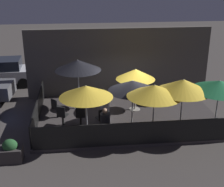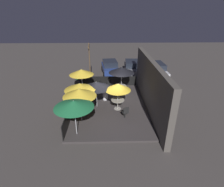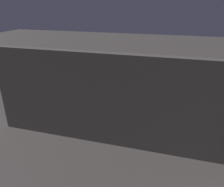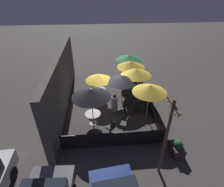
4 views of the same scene
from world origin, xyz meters
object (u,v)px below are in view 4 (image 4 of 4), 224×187
object	(u,v)px
patio_umbrella_3	(129,57)
patio_chair_3	(93,85)
patio_umbrella_6	(131,64)
patio_chair_0	(111,128)
patio_chair_4	(127,106)
patio_umbrella_1	(91,93)
patio_umbrella_4	(122,79)
patio_chair_2	(125,123)
patio_umbrella_0	(99,77)
patio_umbrella_5	(136,72)
patron_0	(137,104)
dining_table_0	(99,92)
light_post	(166,136)
patron_1	(114,104)
patio_chair_1	(124,115)
planter_box	(177,148)
patio_umbrella_2	(150,89)
dining_table_1	(93,116)

from	to	relation	value
patio_umbrella_3	patio_chair_3	size ratio (longest dim) A/B	2.50
patio_umbrella_3	patio_umbrella_6	world-z (taller)	patio_umbrella_6
patio_chair_0	patio_chair_4	distance (m)	2.33
patio_umbrella_1	patio_chair_3	bearing A→B (deg)	-0.04
patio_umbrella_4	patio_chair_2	xyz separation A→B (m)	(-3.04, 0.20, -1.30)
patio_umbrella_0	patio_umbrella_5	xyz separation A→B (m)	(0.25, -2.69, 0.16)
patron_0	patio_umbrella_5	bearing A→B (deg)	-96.63
patio_umbrella_6	patio_chair_0	distance (m)	5.79
patio_umbrella_4	dining_table_0	bearing A→B (deg)	75.35
patio_umbrella_3	patron_0	size ratio (longest dim) A/B	1.89
patio_umbrella_1	light_post	distance (m)	4.58
patio_umbrella_6	patio_umbrella_3	bearing A→B (deg)	-4.32
patio_umbrella_1	patio_chair_0	world-z (taller)	patio_umbrella_1
patio_umbrella_3	patio_chair_2	distance (m)	6.68
patio_chair_3	patron_1	world-z (taller)	patron_1
patio_chair_0	patio_chair_1	distance (m)	1.41
patio_umbrella_3	patio_chair_2	xyz separation A→B (m)	(-6.38, 1.25, -1.55)
planter_box	patio_umbrella_0	bearing A→B (deg)	35.88
planter_box	patio_umbrella_2	bearing A→B (deg)	17.07
patio_chair_0	patron_1	xyz separation A→B (m)	(2.19, -0.40, 0.07)
patio_umbrella_1	patio_umbrella_6	distance (m)	5.12
patron_1	patio_umbrella_1	bearing A→B (deg)	-2.03
patio_umbrella_1	planter_box	bearing A→B (deg)	-120.82
dining_table_0	patron_1	xyz separation A→B (m)	(-1.57, -0.96, -0.02)
patio_umbrella_0	patio_umbrella_6	bearing A→B (deg)	-60.12
patio_chair_0	planter_box	bearing A→B (deg)	-158.35
patio_umbrella_5	light_post	xyz separation A→B (m)	(-6.37, 0.12, 0.14)
patio_chair_1	light_post	size ratio (longest dim) A/B	0.22
patio_umbrella_3	patio_umbrella_5	xyz separation A→B (m)	(-2.67, -0.05, -0.09)
patio_umbrella_5	planter_box	bearing A→B (deg)	-168.74
dining_table_0	patio_chair_0	world-z (taller)	patio_chair_0
patio_umbrella_6	patio_chair_0	xyz separation A→B (m)	(-5.21, 1.98, -1.56)
patio_umbrella_4	patron_1	xyz separation A→B (m)	(-1.15, 0.63, -1.22)
dining_table_0	patio_chair_0	bearing A→B (deg)	-171.57
patio_umbrella_5	dining_table_1	bearing A→B (deg)	133.13
patio_chair_3	patron_0	distance (m)	4.16
patio_umbrella_5	dining_table_0	distance (m)	3.02
patio_umbrella_5	dining_table_0	bearing A→B (deg)	95.30
patio_chair_3	patio_umbrella_3	bearing A→B (deg)	98.36
patio_umbrella_1	patio_umbrella_2	xyz separation A→B (m)	(0.27, -3.38, -0.07)
dining_table_0	patio_chair_2	xyz separation A→B (m)	(-3.46, -1.39, -0.10)
patio_umbrella_1	patio_umbrella_2	world-z (taller)	patio_umbrella_1
patio_chair_1	planter_box	xyz separation A→B (m)	(-2.55, -2.32, -0.23)
patio_umbrella_1	patio_umbrella_3	size ratio (longest dim) A/B	1.08
patio_chair_1	light_post	world-z (taller)	light_post
patio_umbrella_1	dining_table_0	xyz separation A→B (m)	(2.70, -0.46, -1.60)
dining_table_1	patio_chair_0	world-z (taller)	patio_chair_0
patio_umbrella_4	patio_chair_3	distance (m)	2.98
patio_umbrella_3	patio_umbrella_5	world-z (taller)	patio_umbrella_3
patio_umbrella_6	patio_chair_1	world-z (taller)	patio_umbrella_6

